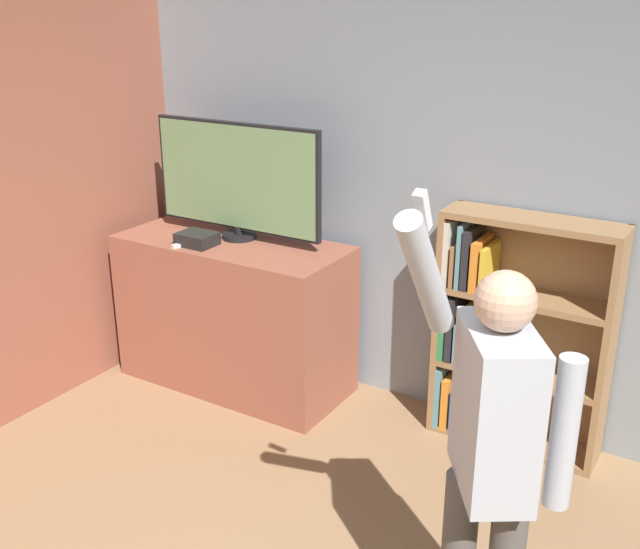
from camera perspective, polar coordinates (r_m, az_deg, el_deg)
name	(u,v)px	position (r m, az deg, el deg)	size (l,w,h in m)	color
wall_back	(499,202)	(4.28, 13.48, 5.42)	(6.79, 0.09, 2.70)	gray
wall_side_brick	(4,197)	(4.62, -22.94, 5.45)	(0.06, 4.27, 2.70)	#93513D
tv_ledge	(235,313)	(4.89, -6.52, -2.96)	(1.49, 0.65, 0.98)	#93513D
television	(237,179)	(4.67, -6.35, 7.22)	(1.20, 0.22, 0.73)	black
game_console	(197,239)	(4.66, -9.35, 2.69)	(0.23, 0.18, 0.08)	black
remote_loose	(182,245)	(4.66, -10.46, 2.26)	(0.07, 0.14, 0.02)	white
bookshelf	(502,333)	(4.30, 13.72, -4.34)	(0.95, 0.28, 1.34)	#997047
person	(492,444)	(2.72, 12.94, -12.47)	(0.56, 0.54, 1.87)	#56514C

